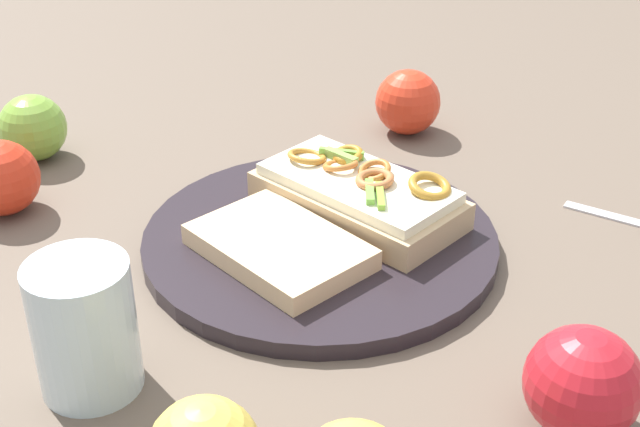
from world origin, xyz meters
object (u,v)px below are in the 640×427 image
at_px(plate, 320,241).
at_px(apple_5, 408,102).
at_px(sandwich, 358,194).
at_px(bread_slice_side, 279,247).
at_px(apple_3, 33,128).
at_px(drinking_glass, 85,328).
at_px(apple_4, 583,383).
at_px(apple_1, 1,178).

height_order(plate, apple_5, apple_5).
bearing_deg(plate, sandwich, -42.06).
xyz_separation_m(bread_slice_side, apple_5, (0.28, -0.12, 0.01)).
relative_size(sandwich, apple_3, 2.92).
bearing_deg(sandwich, apple_5, 116.17).
bearing_deg(drinking_glass, apple_4, -96.52).
xyz_separation_m(apple_5, drinking_glass, (-0.42, 0.25, 0.01)).
xyz_separation_m(bread_slice_side, apple_1, (0.10, 0.26, 0.01)).
relative_size(bread_slice_side, apple_3, 2.07).
relative_size(bread_slice_side, apple_5, 2.00).
distance_m(plate, apple_5, 0.26).
distance_m(apple_1, drinking_glass, 0.28).
relative_size(apple_3, drinking_glass, 0.71).
bearing_deg(apple_4, bread_slice_side, 48.50).
height_order(apple_1, apple_3, apple_1).
bearing_deg(bread_slice_side, sandwich, 94.14).
bearing_deg(apple_3, plate, -119.71).
distance_m(apple_1, apple_3, 0.11).
relative_size(apple_5, drinking_glass, 0.73).
bearing_deg(apple_1, apple_3, 2.41).
relative_size(sandwich, bread_slice_side, 1.41).
bearing_deg(apple_3, apple_1, -177.59).
relative_size(plate, sandwich, 1.52).
bearing_deg(apple_4, sandwich, 28.41).
xyz_separation_m(sandwich, drinking_glass, (-0.22, 0.19, 0.02)).
distance_m(sandwich, apple_5, 0.21).
distance_m(sandwich, drinking_glass, 0.29).
bearing_deg(bread_slice_side, apple_5, 112.09).
xyz_separation_m(plate, apple_4, (-0.22, -0.17, 0.03)).
xyz_separation_m(apple_1, apple_5, (0.18, -0.39, 0.00)).
distance_m(bread_slice_side, apple_5, 0.31).
relative_size(sandwich, apple_1, 2.87).
relative_size(plate, apple_4, 4.06).
bearing_deg(apple_5, sandwich, 164.14).
relative_size(plate, bread_slice_side, 2.15).
xyz_separation_m(sandwich, apple_1, (0.02, 0.33, 0.00)).
height_order(apple_1, drinking_glass, drinking_glass).
distance_m(apple_4, apple_5, 0.47).
bearing_deg(drinking_glass, bread_slice_side, -40.52).
distance_m(plate, apple_3, 0.35).
bearing_deg(apple_5, plate, 159.25).
bearing_deg(bread_slice_side, drinking_glass, -84.33).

